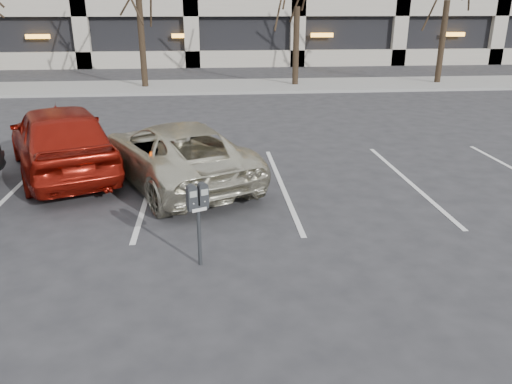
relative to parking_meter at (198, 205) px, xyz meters
The scene contains 6 objects.
ground 1.44m from the parking_meter, 73.84° to the left, with size 140.00×140.00×0.00m, color #28282B.
sidewalk 17.06m from the parking_meter, 88.99° to the left, with size 80.00×4.00×0.12m, color gray.
stall_lines 3.64m from the parking_meter, 108.24° to the left, with size 16.90×5.20×0.00m.
parking_meter is the anchor object (origin of this frame).
suv_silver 3.83m from the parking_meter, 98.29° to the left, with size 3.98×5.25×1.33m.
car_red 5.58m from the parking_meter, 124.12° to the left, with size 1.93×4.80×1.64m, color maroon.
Camera 1 is at (-0.09, -7.66, 3.61)m, focal length 35.00 mm.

